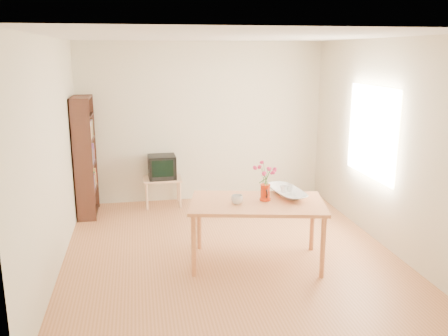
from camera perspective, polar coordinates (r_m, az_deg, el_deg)
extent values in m
plane|color=#AA663C|center=(6.04, 0.52, -9.94)|extent=(4.50, 4.50, 0.00)
plane|color=white|center=(5.53, 0.58, 15.57)|extent=(4.50, 4.50, 0.00)
plane|color=beige|center=(7.83, -2.59, 5.50)|extent=(4.00, 0.00, 4.00)
plane|color=beige|center=(3.53, 7.53, -5.00)|extent=(4.00, 0.00, 4.00)
plane|color=beige|center=(5.62, -19.90, 1.37)|extent=(0.00, 4.50, 4.50)
plane|color=beige|center=(6.32, 18.66, 2.78)|extent=(0.00, 4.50, 4.50)
plane|color=white|center=(6.56, 17.32, 4.14)|extent=(0.00, 1.30, 1.30)
cube|color=#C06F42|center=(5.49, 4.02, -4.27)|extent=(1.68, 1.18, 0.04)
cylinder|color=#C06F42|center=(5.28, -3.67, -9.35)|extent=(0.06, 0.06, 0.71)
cylinder|color=#C06F42|center=(5.34, 11.80, -9.35)|extent=(0.06, 0.06, 0.71)
cylinder|color=#C06F42|center=(5.98, -3.00, -6.51)|extent=(0.06, 0.06, 0.71)
cylinder|color=#C06F42|center=(6.04, 10.57, -6.54)|extent=(0.06, 0.06, 0.71)
cube|color=tan|center=(7.66, -7.43, -1.32)|extent=(0.60, 0.45, 0.03)
cylinder|color=tan|center=(7.54, -9.27, -3.46)|extent=(0.04, 0.04, 0.43)
cylinder|color=tan|center=(7.57, -5.33, -3.28)|extent=(0.04, 0.04, 0.43)
cylinder|color=tan|center=(7.90, -9.33, -2.67)|extent=(0.04, 0.04, 0.43)
cylinder|color=tan|center=(7.92, -5.57, -2.50)|extent=(0.04, 0.04, 0.43)
cube|color=black|center=(7.05, -16.65, 0.69)|extent=(0.28, 0.02, 1.80)
cube|color=black|center=(7.71, -16.15, 1.81)|extent=(0.28, 0.03, 1.80)
cube|color=black|center=(7.39, -17.41, 1.23)|extent=(0.02, 0.70, 1.80)
cube|color=black|center=(7.60, -15.95, -5.07)|extent=(0.27, 0.65, 0.02)
cube|color=black|center=(7.50, -16.13, -2.46)|extent=(0.27, 0.65, 0.02)
cube|color=black|center=(7.40, -16.33, 0.37)|extent=(0.27, 0.65, 0.02)
cube|color=black|center=(7.33, -16.53, 3.26)|extent=(0.27, 0.65, 0.02)
cube|color=black|center=(7.27, -16.72, 6.04)|extent=(0.27, 0.65, 0.02)
cube|color=black|center=(7.25, -16.86, 8.08)|extent=(0.27, 0.65, 0.02)
cylinder|color=red|center=(5.52, 4.98, -2.98)|extent=(0.11, 0.11, 0.18)
cylinder|color=red|center=(5.54, 4.96, -3.77)|extent=(0.13, 0.13, 0.02)
cylinder|color=red|center=(5.49, 5.00, -2.03)|extent=(0.12, 0.12, 0.01)
cone|color=red|center=(5.45, 5.18, -2.41)|extent=(0.05, 0.07, 0.06)
torus|color=black|center=(5.58, 4.73, -2.70)|extent=(0.02, 0.10, 0.10)
imported|color=white|center=(5.38, 1.59, -3.82)|extent=(0.15, 0.15, 0.10)
imported|color=white|center=(5.70, 7.61, -1.13)|extent=(0.53, 0.53, 0.45)
imported|color=white|center=(5.70, 7.22, -1.55)|extent=(0.09, 0.09, 0.07)
imported|color=white|center=(5.74, 7.97, -1.45)|extent=(0.09, 0.09, 0.07)
cube|color=black|center=(7.61, -7.47, 0.14)|extent=(0.44, 0.40, 0.37)
cube|color=black|center=(7.68, -7.51, 0.40)|extent=(0.30, 0.22, 0.26)
cube|color=black|center=(7.41, -7.39, -0.08)|extent=(0.33, 0.02, 0.26)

